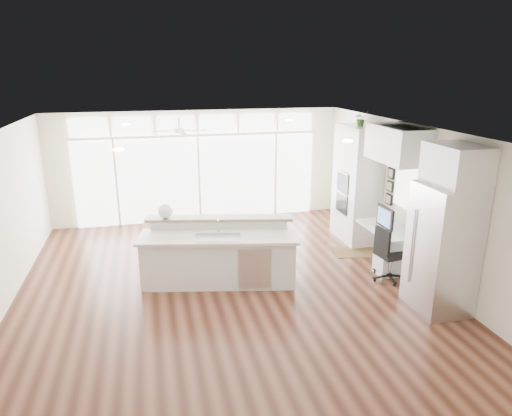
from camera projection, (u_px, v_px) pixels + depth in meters
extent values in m
cube|color=#3B1C12|center=(228.00, 290.00, 7.84)|extent=(7.00, 8.00, 0.02)
cube|color=silver|center=(225.00, 132.00, 7.04)|extent=(7.00, 8.00, 0.02)
cube|color=white|center=(198.00, 166.00, 11.15)|extent=(7.00, 0.04, 2.70)
cube|color=white|center=(311.00, 362.00, 3.72)|extent=(7.00, 0.04, 2.70)
cube|color=white|center=(418.00, 201.00, 8.22)|extent=(0.04, 8.00, 2.70)
cube|color=silver|center=(199.00, 179.00, 11.19)|extent=(5.80, 0.06, 2.08)
cube|color=silver|center=(197.00, 124.00, 10.80)|extent=(5.90, 0.06, 0.40)
cube|color=white|center=(408.00, 187.00, 8.43)|extent=(0.04, 0.85, 0.85)
cube|color=white|center=(179.00, 126.00, 9.60)|extent=(1.16, 1.16, 0.32)
cube|color=white|center=(223.00, 132.00, 7.23)|extent=(3.40, 3.00, 0.02)
cube|color=silver|center=(357.00, 184.00, 9.85)|extent=(0.64, 1.20, 2.50)
cube|color=silver|center=(386.00, 247.00, 8.70)|extent=(0.72, 1.30, 0.76)
cube|color=silver|center=(398.00, 144.00, 8.13)|extent=(0.64, 1.30, 0.64)
cube|color=silver|center=(442.00, 249.00, 6.98)|extent=(0.76, 0.90, 2.00)
cube|color=silver|center=(457.00, 165.00, 6.61)|extent=(0.64, 0.90, 0.60)
cube|color=black|center=(390.00, 186.00, 9.05)|extent=(0.06, 0.22, 0.80)
cube|color=silver|center=(219.00, 254.00, 7.93)|extent=(2.89, 1.57, 1.09)
cube|color=#382711|center=(354.00, 252.00, 9.43)|extent=(0.93, 0.74, 0.01)
cube|color=black|center=(391.00, 254.00, 8.10)|extent=(0.57, 0.54, 0.98)
sphere|color=white|center=(165.00, 211.00, 8.09)|extent=(0.28, 0.28, 0.27)
cube|color=black|center=(385.00, 217.00, 8.50)|extent=(0.11, 0.54, 0.45)
cube|color=white|center=(376.00, 229.00, 8.53)|extent=(0.16, 0.36, 0.02)
imported|color=#325223|center=(361.00, 120.00, 9.44)|extent=(0.30, 0.33, 0.23)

